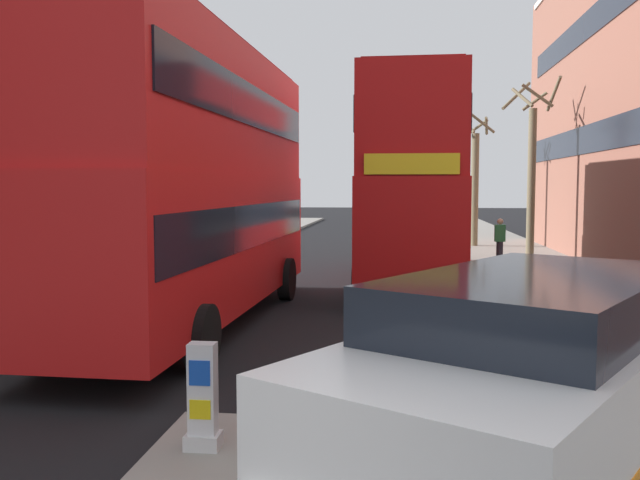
# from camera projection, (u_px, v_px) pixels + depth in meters

# --- Properties ---
(sidewalk_right) EXTENTS (4.00, 80.00, 0.14)m
(sidewalk_right) POSITION_uv_depth(u_px,v_px,m) (577.00, 295.00, 17.37)
(sidewalk_right) COLOR gray
(sidewalk_right) RESTS_ON ground
(sidewalk_left) EXTENTS (4.00, 80.00, 0.14)m
(sidewalk_left) POSITION_uv_depth(u_px,v_px,m) (90.00, 286.00, 18.88)
(sidewalk_left) COLOR gray
(sidewalk_left) RESTS_ON ground
(kerb_line_outer) EXTENTS (0.10, 56.00, 0.01)m
(kerb_line_outer) POSITION_uv_depth(u_px,v_px,m) (504.00, 309.00, 15.63)
(kerb_line_outer) COLOR yellow
(kerb_line_outer) RESTS_ON ground
(kerb_line_inner) EXTENTS (0.10, 56.00, 0.01)m
(kerb_line_inner) POSITION_uv_depth(u_px,v_px,m) (497.00, 309.00, 15.65)
(kerb_line_inner) COLOR yellow
(kerb_line_inner) RESTS_ON ground
(traffic_island) EXTENTS (1.10, 2.20, 0.10)m
(traffic_island) POSITION_uv_depth(u_px,v_px,m) (204.00, 453.00, 7.09)
(traffic_island) COLOR gray
(traffic_island) RESTS_ON ground
(keep_left_bollard) EXTENTS (0.36, 0.28, 1.11)m
(keep_left_bollard) POSITION_uv_depth(u_px,v_px,m) (203.00, 400.00, 7.05)
(keep_left_bollard) COLOR silver
(keep_left_bollard) RESTS_ON traffic_island
(double_decker_bus_away) EXTENTS (3.01, 10.87, 5.64)m
(double_decker_bus_away) POSITION_uv_depth(u_px,v_px,m) (193.00, 176.00, 13.65)
(double_decker_bus_away) COLOR red
(double_decker_bus_away) RESTS_ON ground
(double_decker_bus_oncoming) EXTENTS (2.93, 10.85, 5.64)m
(double_decker_bus_oncoming) POSITION_uv_depth(u_px,v_px,m) (412.00, 179.00, 19.68)
(double_decker_bus_oncoming) COLOR #B20F0F
(double_decker_bus_oncoming) RESTS_ON ground
(taxi_minivan) EXTENTS (4.06, 5.09, 2.12)m
(taxi_minivan) POSITION_uv_depth(u_px,v_px,m) (526.00, 410.00, 5.34)
(taxi_minivan) COLOR white
(taxi_minivan) RESTS_ON ground
(pedestrian_far) EXTENTS (0.34, 0.22, 1.62)m
(pedestrian_far) POSITION_uv_depth(u_px,v_px,m) (500.00, 242.00, 22.68)
(pedestrian_far) COLOR #2D2D38
(pedestrian_far) RESTS_ON sidewalk_right
(street_tree_near) EXTENTS (1.52, 1.53, 5.96)m
(street_tree_near) POSITION_uv_depth(u_px,v_px,m) (475.00, 182.00, 30.73)
(street_tree_near) COLOR #6B6047
(street_tree_near) RESTS_ON sidewalk_right
(street_tree_mid) EXTENTS (2.00, 1.93, 6.66)m
(street_tree_mid) POSITION_uv_depth(u_px,v_px,m) (532.00, 168.00, 25.24)
(street_tree_mid) COLOR #6B6047
(street_tree_mid) RESTS_ON sidewalk_right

